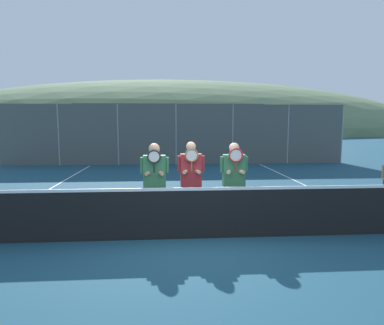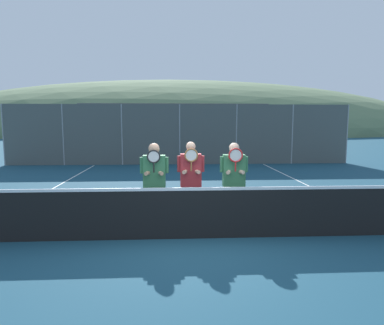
% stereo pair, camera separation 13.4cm
% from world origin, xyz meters
% --- Properties ---
extents(ground_plane, '(120.00, 120.00, 0.00)m').
position_xyz_m(ground_plane, '(0.00, 0.00, 0.00)').
color(ground_plane, navy).
extents(hill_distant, '(101.16, 56.20, 19.67)m').
position_xyz_m(hill_distant, '(0.00, 62.80, 0.00)').
color(hill_distant, '#5B7551').
rests_on(hill_distant, ground_plane).
extents(clubhouse_building, '(13.34, 5.50, 3.44)m').
position_xyz_m(clubhouse_building, '(-0.26, 20.64, 1.74)').
color(clubhouse_building, tan).
rests_on(clubhouse_building, ground_plane).
extents(fence_back, '(17.63, 0.06, 3.07)m').
position_xyz_m(fence_back, '(0.00, 11.25, 1.53)').
color(fence_back, gray).
rests_on(fence_back, ground_plane).
extents(tennis_net, '(11.59, 0.09, 1.08)m').
position_xyz_m(tennis_net, '(0.00, 0.00, 0.51)').
color(tennis_net, gray).
rests_on(tennis_net, ground_plane).
extents(court_line_left_sideline, '(0.05, 16.00, 0.01)m').
position_xyz_m(court_line_left_sideline, '(-4.31, 3.00, 0.00)').
color(court_line_left_sideline, white).
rests_on(court_line_left_sideline, ground_plane).
extents(court_line_right_sideline, '(0.05, 16.00, 0.01)m').
position_xyz_m(court_line_right_sideline, '(4.31, 3.00, 0.00)').
color(court_line_right_sideline, white).
rests_on(court_line_right_sideline, ground_plane).
extents(player_leftmost, '(0.59, 0.34, 1.77)m').
position_xyz_m(player_leftmost, '(-0.72, 0.72, 1.06)').
color(player_leftmost, white).
rests_on(player_leftmost, ground_plane).
extents(player_center_left, '(0.57, 0.34, 1.79)m').
position_xyz_m(player_center_left, '(0.03, 0.77, 1.05)').
color(player_center_left, '#232838').
rests_on(player_center_left, ground_plane).
extents(player_center_right, '(0.60, 0.34, 1.77)m').
position_xyz_m(player_center_right, '(0.94, 0.80, 1.05)').
color(player_center_right, '#56565B').
rests_on(player_center_right, ground_plane).
extents(car_far_left, '(4.30, 2.06, 1.82)m').
position_xyz_m(car_far_left, '(-4.37, 14.38, 0.93)').
color(car_far_left, silver).
rests_on(car_far_left, ground_plane).
extents(car_left_of_center, '(4.09, 2.05, 1.86)m').
position_xyz_m(car_left_of_center, '(0.28, 14.35, 0.94)').
color(car_left_of_center, '#285638').
rests_on(car_left_of_center, ground_plane).
extents(car_center, '(4.29, 1.95, 1.78)m').
position_xyz_m(car_center, '(4.92, 14.50, 0.91)').
color(car_center, black).
rests_on(car_center, ground_plane).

